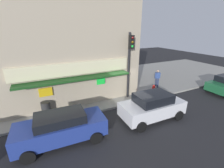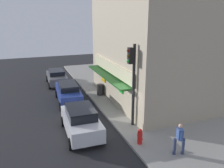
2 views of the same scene
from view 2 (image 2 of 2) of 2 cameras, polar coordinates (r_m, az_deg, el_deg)
ground_plane at (r=15.42m, az=0.17°, el=-10.14°), size 56.52×56.52×0.00m
sidewalk at (r=17.76m, az=16.30°, el=-6.85°), size 37.68×10.48×0.14m
corner_building at (r=19.43m, az=10.49°, el=8.57°), size 10.55×8.32×8.36m
traffic_light at (r=14.12m, az=4.95°, el=2.20°), size 0.32×0.58×5.15m
fire_hydrant at (r=13.12m, az=6.80°, el=-12.58°), size 0.52×0.28×0.88m
trash_can at (r=20.56m, az=-2.91°, el=-1.34°), size 0.58×0.58×0.94m
pedestrian at (r=12.37m, az=16.11°, el=-12.47°), size 0.55×0.61×1.68m
potted_plant_by_doorway at (r=16.53m, az=8.78°, el=-5.61°), size 0.78×0.78×1.04m
parked_car_blue at (r=19.34m, az=-10.57°, el=-2.04°), size 4.49×2.03×1.62m
parked_car_white at (r=14.18m, az=-7.56°, el=-8.86°), size 4.15×2.13×1.71m
parked_car_grey at (r=24.68m, az=-13.31°, el=1.71°), size 4.02×2.02×1.49m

